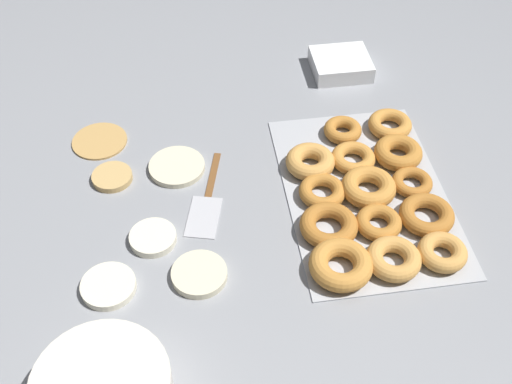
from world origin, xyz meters
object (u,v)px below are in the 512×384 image
pancake_3 (199,274)px  container_stack (341,64)px  pancake_1 (108,286)px  pancake_0 (153,238)px  spatula (206,207)px  pancake_4 (112,177)px  pancake_2 (177,167)px  pancake_5 (99,140)px  donut_tray (368,196)px

pancake_3 → container_stack: size_ratio=0.73×
pancake_1 → pancake_0: bearing=-39.5°
spatula → pancake_4: bearing=-105.6°
pancake_2 → pancake_4: (-0.01, 0.13, 0.00)m
pancake_5 → spatula: 0.31m
donut_tray → spatula: bearing=84.0°
pancake_2 → donut_tray: size_ratio=0.24×
pancake_4 → container_stack: (0.30, -0.55, 0.01)m
pancake_4 → pancake_5: (0.12, 0.03, -0.00)m
pancake_0 → pancake_1: bearing=140.5°
pancake_2 → pancake_5: size_ratio=0.98×
pancake_3 → pancake_0: bearing=39.2°
pancake_3 → pancake_5: bearing=25.2°
pancake_0 → pancake_4: pancake_0 is taller
container_stack → pancake_2: bearing=124.4°
donut_tray → container_stack: donut_tray is taller
pancake_5 → donut_tray: (-0.26, -0.53, 0.01)m
pancake_2 → container_stack: container_stack is taller
pancake_0 → donut_tray: (0.04, -0.42, 0.01)m
pancake_0 → pancake_4: bearing=23.7°
pancake_0 → pancake_2: bearing=-16.8°
pancake_2 → pancake_5: 0.19m
donut_tray → pancake_2: bearing=67.7°
spatula → container_stack: bearing=152.3°
pancake_2 → pancake_3: pancake_3 is taller
pancake_3 → pancake_1: bearing=90.8°
pancake_3 → pancake_4: (0.27, 0.16, -0.00)m
pancake_2 → pancake_4: same height
pancake_3 → pancake_5: pancake_3 is taller
pancake_3 → pancake_4: size_ratio=1.22×
pancake_1 → pancake_4: pancake_1 is taller
donut_tray → container_stack: bearing=-6.6°
pancake_5 → container_stack: container_stack is taller
pancake_1 → pancake_5: bearing=3.5°
pancake_5 → container_stack: 0.61m
pancake_3 → container_stack: 0.69m
donut_tray → container_stack: size_ratio=3.51×
pancake_0 → spatula: size_ratio=0.38×
pancake_4 → pancake_2: bearing=-85.4°
pancake_4 → spatula: pancake_4 is taller
pancake_0 → donut_tray: bearing=-85.3°
donut_tray → pancake_0: bearing=94.7°
pancake_3 → donut_tray: bearing=-69.1°
donut_tray → pancake_3: bearing=110.9°
pancake_0 → pancake_5: pancake_0 is taller
donut_tray → spatula: size_ratio=2.05×
pancake_4 → container_stack: container_stack is taller
container_stack → spatula: (-0.40, 0.37, -0.02)m
donut_tray → spatula: donut_tray is taller
pancake_1 → donut_tray: 0.52m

